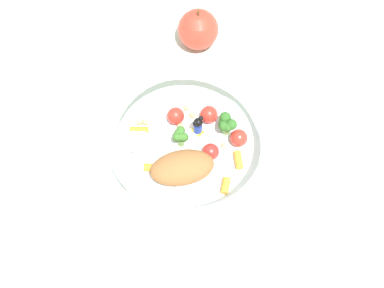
{
  "coord_description": "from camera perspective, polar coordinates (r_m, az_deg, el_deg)",
  "views": [
    {
      "loc": [
        -0.37,
        0.0,
        0.73
      ],
      "look_at": [
        -0.01,
        -0.01,
        0.03
      ],
      "focal_mm": 46.13,
      "sensor_mm": 36.0,
      "label": 1
    }
  ],
  "objects": [
    {
      "name": "food_container",
      "position": [
        0.78,
        -0.55,
        -0.23
      ],
      "size": [
        0.25,
        0.25,
        0.06
      ],
      "color": "white",
      "rests_on": "ground_plane"
    },
    {
      "name": "ground_plane",
      "position": [
        0.81,
        -0.92,
        -0.39
      ],
      "size": [
        2.4,
        2.4,
        0.0
      ],
      "primitive_type": "plane",
      "color": "silver"
    },
    {
      "name": "loose_apple",
      "position": [
        0.9,
        1.01,
        13.11
      ],
      "size": [
        0.07,
        0.07,
        0.09
      ],
      "color": "#BC3828",
      "rests_on": "ground_plane"
    }
  ]
}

